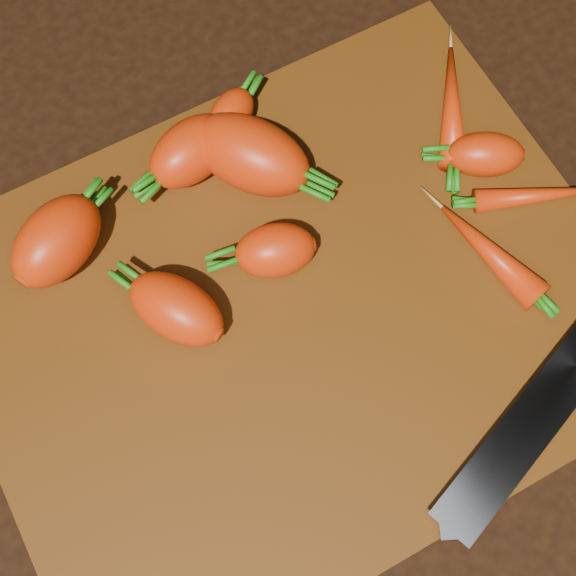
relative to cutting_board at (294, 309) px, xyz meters
name	(u,v)px	position (x,y,z in m)	size (l,w,h in m)	color
ground	(294,314)	(0.00, 0.00, -0.01)	(2.00, 2.00, 0.01)	black
cutting_board	(294,309)	(0.00, 0.00, 0.00)	(0.50, 0.40, 0.01)	#603008
carrot_0	(57,241)	(-0.14, 0.13, 0.03)	(0.08, 0.05, 0.05)	red
carrot_1	(275,251)	(0.01, 0.04, 0.03)	(0.06, 0.04, 0.04)	red
carrot_2	(251,155)	(0.03, 0.12, 0.04)	(0.10, 0.06, 0.06)	red
carrot_3	(176,309)	(-0.08, 0.03, 0.03)	(0.08, 0.05, 0.05)	red
carrot_4	(191,151)	(-0.01, 0.15, 0.03)	(0.08, 0.05, 0.05)	red
carrot_5	(231,113)	(0.03, 0.17, 0.02)	(0.05, 0.03, 0.03)	red
carrot_6	(485,155)	(0.20, 0.04, 0.02)	(0.06, 0.04, 0.04)	red
carrot_7	(452,105)	(0.20, 0.09, 0.02)	(0.12, 0.02, 0.02)	red
carrot_8	(542,195)	(0.22, -0.01, 0.02)	(0.11, 0.02, 0.02)	red
carrot_9	(489,252)	(0.15, -0.04, 0.02)	(0.10, 0.03, 0.03)	red
knife	(546,404)	(0.12, -0.16, 0.01)	(0.31, 0.14, 0.02)	gray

